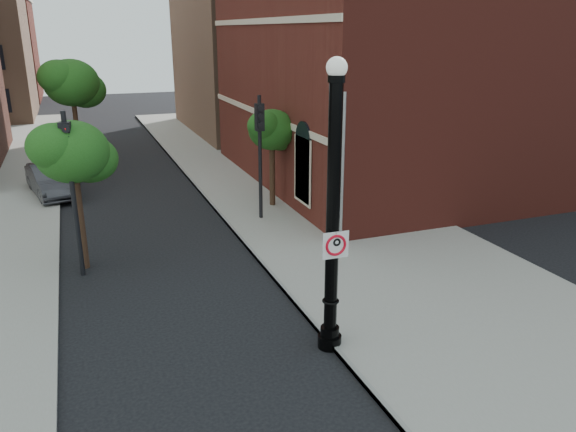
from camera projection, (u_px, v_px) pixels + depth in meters
name	position (u px, v px, depth m)	size (l,w,h in m)	color
ground	(250.00, 367.00, 12.48)	(120.00, 120.00, 0.00)	black
sidewalk_right	(317.00, 209.00, 23.36)	(8.00, 60.00, 0.12)	gray
curb_edge	(224.00, 219.00, 22.02)	(0.10, 60.00, 0.14)	gray
brick_wall_building	(468.00, 48.00, 28.34)	(22.30, 16.30, 12.50)	maroon
bg_building_tan_b	(333.00, 32.00, 42.30)	(22.00, 14.00, 14.00)	#92684F
lamppost	(333.00, 225.00, 12.33)	(0.56, 0.56, 6.63)	black
no_parking_sign	(336.00, 245.00, 12.31)	(0.62, 0.08, 0.62)	white
parked_car	(51.00, 180.00, 25.21)	(1.54, 4.40, 1.45)	#2E2D32
traffic_signal_left	(70.00, 168.00, 16.12)	(0.37, 0.43, 4.99)	black
traffic_signal_right	(260.00, 138.00, 21.09)	(0.32, 0.40, 4.86)	black
utility_pole	(342.00, 176.00, 17.99)	(0.11, 0.11, 5.34)	#999999
street_tree_a	(73.00, 153.00, 16.62)	(2.57, 2.33, 4.64)	#342014
street_tree_b	(72.00, 84.00, 28.00)	(3.22, 2.91, 5.80)	#342014
street_tree_c	(272.00, 131.00, 22.78)	(2.28, 2.06, 4.12)	#342014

